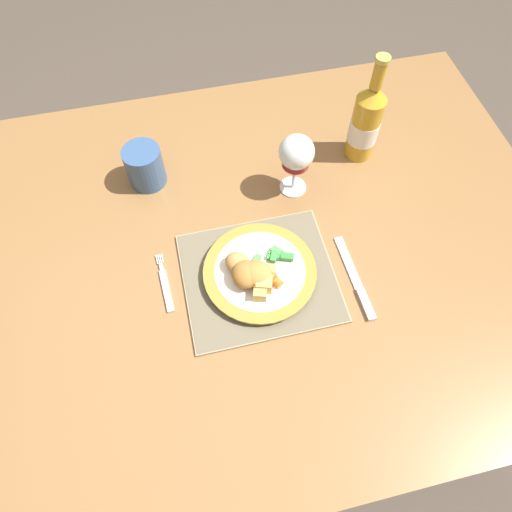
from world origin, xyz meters
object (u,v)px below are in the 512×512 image
object	(u,v)px
table_knife	(357,284)
wine_glass	(296,154)
dinner_plate	(260,272)
fork	(166,286)
dining_table	(228,268)
bottle	(366,122)
drinking_cup	(145,166)

from	to	relation	value
table_knife	wine_glass	xyz separation A→B (m)	(-0.06, 0.28, 0.11)
dinner_plate	table_knife	distance (m)	0.20
dinner_plate	fork	size ratio (longest dim) A/B	1.69
table_knife	dining_table	bearing A→B (deg)	150.49
fork	table_knife	xyz separation A→B (m)	(0.39, -0.08, 0.00)
fork	bottle	bearing A→B (deg)	27.29
table_knife	drinking_cup	bearing A→B (deg)	136.01
fork	dinner_plate	bearing A→B (deg)	-5.57
fork	wine_glass	world-z (taller)	wine_glass
wine_glass	drinking_cup	xyz separation A→B (m)	(-0.33, 0.10, -0.06)
dining_table	table_knife	size ratio (longest dim) A/B	7.46
dining_table	wine_glass	world-z (taller)	wine_glass
dining_table	dinner_plate	bearing A→B (deg)	-53.05
table_knife	wine_glass	size ratio (longest dim) A/B	1.27
wine_glass	drinking_cup	bearing A→B (deg)	163.17
fork	table_knife	world-z (taller)	table_knife
dinner_plate	bottle	bearing A→B (deg)	41.86
dinner_plate	drinking_cup	bearing A→B (deg)	122.48
fork	bottle	world-z (taller)	bottle
dining_table	dinner_plate	size ratio (longest dim) A/B	6.43
dinner_plate	table_knife	bearing A→B (deg)	-18.89
wine_glass	bottle	size ratio (longest dim) A/B	0.59
dining_table	drinking_cup	distance (m)	0.30
dinner_plate	drinking_cup	size ratio (longest dim) A/B	2.40
dining_table	bottle	xyz separation A→B (m)	(0.37, 0.21, 0.17)
dinner_plate	bottle	size ratio (longest dim) A/B	0.87
fork	bottle	size ratio (longest dim) A/B	0.51
drinking_cup	wine_glass	bearing A→B (deg)	-16.83
dinner_plate	table_knife	world-z (taller)	dinner_plate
table_knife	bottle	world-z (taller)	bottle
table_knife	bottle	size ratio (longest dim) A/B	0.75
table_knife	dinner_plate	bearing A→B (deg)	161.11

